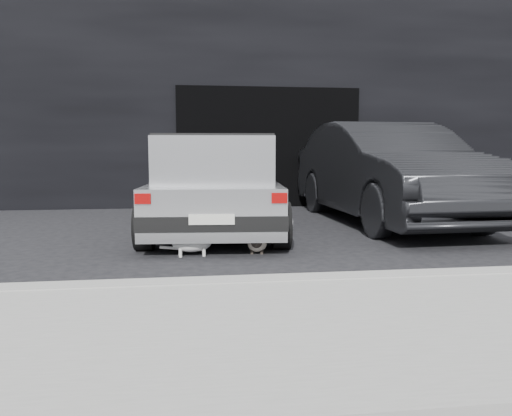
{
  "coord_description": "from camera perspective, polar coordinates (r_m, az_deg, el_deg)",
  "views": [
    {
      "loc": [
        -0.75,
        -6.84,
        1.23
      ],
      "look_at": [
        0.04,
        -0.96,
        0.55
      ],
      "focal_mm": 35.0,
      "sensor_mm": 36.0,
      "label": 1
    }
  ],
  "objects": [
    {
      "name": "curb",
      "position": [
        4.74,
        14.4,
        -7.97
      ],
      "size": [
        18.0,
        0.25,
        0.12
      ],
      "primitive_type": "cube",
      "color": "gray",
      "rests_on": "ground"
    },
    {
      "name": "sidewalk",
      "position": [
        3.71,
        21.53,
        -12.45
      ],
      "size": [
        18.0,
        2.2,
        0.11
      ],
      "primitive_type": "cube",
      "color": "gray",
      "rests_on": "ground"
    },
    {
      "name": "second_car",
      "position": [
        8.85,
        14.74,
        3.96
      ],
      "size": [
        2.02,
        5.3,
        1.72
      ],
      "primitive_type": "imported",
      "rotation": [
        0.0,
        0.0,
        0.04
      ],
      "color": "black",
      "rests_on": "ground"
    },
    {
      "name": "cat_white",
      "position": [
        5.93,
        -7.03,
        -3.94
      ],
      "size": [
        0.69,
        0.26,
        0.32
      ],
      "rotation": [
        0.0,
        0.0,
        -1.51
      ],
      "color": "silver",
      "rests_on": "ground"
    },
    {
      "name": "silver_hatchback",
      "position": [
        7.48,
        -4.62,
        3.16
      ],
      "size": [
        2.2,
        4.05,
        1.45
      ],
      "rotation": [
        0.0,
        0.0,
        -0.08
      ],
      "color": "#ABADB0",
      "rests_on": "ground"
    },
    {
      "name": "building_facade",
      "position": [
        13.03,
        0.07,
        12.16
      ],
      "size": [
        34.0,
        4.0,
        5.0
      ],
      "primitive_type": "cube",
      "color": "black",
      "rests_on": "ground"
    },
    {
      "name": "garage_opening",
      "position": [
        10.98,
        1.5,
        6.93
      ],
      "size": [
        4.0,
        0.1,
        2.6
      ],
      "primitive_type": "cube",
      "color": "black",
      "rests_on": "ground"
    },
    {
      "name": "cat_siamese",
      "position": [
        6.07,
        0.13,
        -4.1
      ],
      "size": [
        0.31,
        0.7,
        0.24
      ],
      "rotation": [
        0.0,
        0.0,
        2.97
      ],
      "color": "beige",
      "rests_on": "ground"
    },
    {
      "name": "ground",
      "position": [
        7.0,
        -1.41,
        -3.58
      ],
      "size": [
        80.0,
        80.0,
        0.0
      ],
      "primitive_type": "plane",
      "color": "black",
      "rests_on": "ground"
    }
  ]
}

